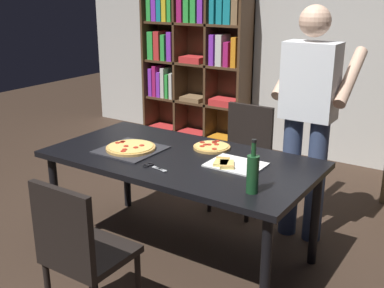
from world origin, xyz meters
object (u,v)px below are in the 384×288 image
(wine_bottle, at_px, (253,173))
(chair_near_camera, at_px, (79,248))
(second_pizza_plain, at_px, (212,147))
(chair_far_side, at_px, (244,151))
(dining_table, at_px, (180,166))
(kitchen_scissors, at_px, (152,166))
(bookshelf, at_px, (194,58))
(pepperoni_pizza_on_tray, at_px, (131,148))
(person_serving_pizza, at_px, (309,112))

(wine_bottle, bearing_deg, chair_near_camera, -134.69)
(second_pizza_plain, bearing_deg, chair_far_side, 97.56)
(dining_table, height_order, kitchen_scissors, kitchen_scissors)
(wine_bottle, relative_size, second_pizza_plain, 1.18)
(bookshelf, bearing_deg, chair_far_side, -44.56)
(chair_near_camera, distance_m, chair_far_side, 1.93)
(bookshelf, height_order, second_pizza_plain, bookshelf)
(wine_bottle, distance_m, kitchen_scissors, 0.73)
(chair_far_side, distance_m, wine_bottle, 1.46)
(chair_near_camera, distance_m, bookshelf, 3.67)
(dining_table, height_order, wine_bottle, wine_bottle)
(chair_near_camera, bearing_deg, pepperoni_pizza_on_tray, 112.72)
(kitchen_scissors, height_order, second_pizza_plain, second_pizza_plain)
(pepperoni_pizza_on_tray, relative_size, second_pizza_plain, 1.54)
(dining_table, xyz_separation_m, wine_bottle, (0.69, -0.27, 0.19))
(kitchen_scissors, bearing_deg, wine_bottle, -0.45)
(person_serving_pizza, relative_size, kitchen_scissors, 8.85)
(dining_table, relative_size, chair_far_side, 2.07)
(chair_near_camera, relative_size, kitchen_scissors, 4.55)
(chair_far_side, relative_size, pepperoni_pizza_on_tray, 2.18)
(person_serving_pizza, height_order, wine_bottle, person_serving_pizza)
(wine_bottle, bearing_deg, second_pizza_plain, 137.61)
(chair_near_camera, relative_size, pepperoni_pizza_on_tray, 2.18)
(dining_table, xyz_separation_m, pepperoni_pizza_on_tray, (-0.37, -0.09, 0.08))
(chair_far_side, xyz_separation_m, wine_bottle, (0.69, -1.24, 0.36))
(bookshelf, xyz_separation_m, wine_bottle, (2.12, -2.65, -0.16))
(chair_near_camera, distance_m, pepperoni_pizza_on_tray, 0.99)
(pepperoni_pizza_on_tray, bearing_deg, chair_near_camera, -67.28)
(chair_near_camera, xyz_separation_m, pepperoni_pizza_on_tray, (-0.37, 0.88, 0.25))
(dining_table, distance_m, pepperoni_pizza_on_tray, 0.39)
(pepperoni_pizza_on_tray, bearing_deg, wine_bottle, -10.05)
(chair_far_side, bearing_deg, wine_bottle, -61.01)
(pepperoni_pizza_on_tray, bearing_deg, chair_far_side, 70.68)
(chair_far_side, xyz_separation_m, person_serving_pizza, (0.63, -0.22, 0.49))
(chair_near_camera, relative_size, bookshelf, 0.46)
(person_serving_pizza, bearing_deg, dining_table, -130.03)
(kitchen_scissors, bearing_deg, bookshelf, 117.86)
(dining_table, distance_m, wine_bottle, 0.76)
(dining_table, relative_size, second_pizza_plain, 6.95)
(person_serving_pizza, bearing_deg, chair_near_camera, -110.10)
(chair_near_camera, relative_size, chair_far_side, 1.00)
(kitchen_scissors, xyz_separation_m, second_pizza_plain, (0.13, 0.54, 0.01))
(person_serving_pizza, xyz_separation_m, kitchen_scissors, (-0.66, -1.01, -0.24))
(dining_table, bearing_deg, kitchen_scissors, -97.55)
(dining_table, bearing_deg, wine_bottle, -21.66)
(dining_table, bearing_deg, chair_far_side, 90.00)
(chair_near_camera, height_order, person_serving_pizza, person_serving_pizza)
(second_pizza_plain, bearing_deg, person_serving_pizza, 41.75)
(chair_near_camera, distance_m, kitchen_scissors, 0.74)
(dining_table, distance_m, chair_far_side, 0.98)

